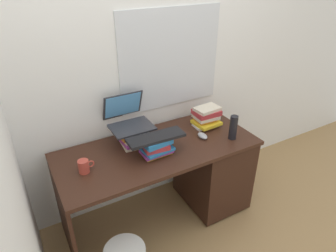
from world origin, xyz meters
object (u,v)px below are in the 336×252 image
Objects in this scene: book_stack_side at (206,117)px; computer_mouse at (203,136)px; desk at (201,168)px; mug at (84,166)px; laptop at (128,118)px; keyboard at (156,137)px; book_stack_keyboard_riser at (156,147)px; water_bottle at (233,127)px; book_stack_tall at (133,136)px.

computer_mouse is (-0.14, -0.15, -0.07)m from book_stack_side.
mug is at bearing 179.99° from desk.
laptop is 3.14× the size of computer_mouse.
book_stack_keyboard_riser is at bearing -62.59° from keyboard.
mug is at bearing 172.76° from water_bottle.
book_stack_tall is 1.13× the size of water_bottle.
book_stack_keyboard_riser is at bearing -5.79° from mug.
laptop is (-0.54, 0.24, 0.52)m from desk.
keyboard is 2.11× the size of water_bottle.
computer_mouse reaches higher than desk.
book_stack_side is 0.68m from laptop.
book_stack_tall is at bearing -88.06° from laptop.
book_stack_side is 2.03× the size of mug.
book_stack_keyboard_riser is 0.43m from computer_mouse.
book_stack_keyboard_riser is at bearing -72.11° from laptop.
book_stack_tall is at bearing 20.53° from mug.
desk is 0.45m from book_stack_side.
keyboard is (0.09, -0.29, -0.05)m from laptop.
laptop is at bearing 107.89° from book_stack_keyboard_riser.
water_bottle reaches higher than book_stack_keyboard_riser.
water_bottle is at bearing -77.40° from book_stack_side.
book_stack_side is at bearing 17.65° from book_stack_keyboard_riser.
mug is at bearing 174.21° from book_stack_keyboard_riser.
water_bottle is at bearing -27.79° from laptop.
mug is 1.16m from water_bottle.
desk is 0.69m from book_stack_tall.
book_stack_keyboard_riser reaches higher than desk.
keyboard reaches higher than computer_mouse.
mug is 0.55× the size of water_bottle.
book_stack_side is 0.53× the size of keyboard.
mug is (-0.42, -0.24, -0.15)m from laptop.
book_stack_keyboard_riser is 0.72× the size of laptop.
laptop is at bearing 152.21° from water_bottle.
keyboard is at bearing -5.50° from mug.
laptop reaches higher than book_stack_keyboard_riser.
book_stack_keyboard_riser is 0.33m from laptop.
mug is (-0.43, -0.16, -0.02)m from book_stack_tall.
water_bottle is (0.63, -0.09, 0.04)m from book_stack_keyboard_riser.
laptop is at bearing 29.09° from mug.
water_bottle is at bearing -7.24° from mug.
water_bottle is at bearing -8.41° from book_stack_keyboard_riser.
desk is at bearing -23.56° from laptop.
computer_mouse is at bearing 5.50° from keyboard.
desk is at bearing -133.35° from book_stack_side.
desk is 4.72× the size of laptop.
book_stack_side is at bearing 19.29° from keyboard.
desk is 14.04× the size of mug.
water_bottle is at bearing -38.52° from desk.
keyboard is (0.09, -0.21, 0.08)m from book_stack_tall.
computer_mouse is 0.25m from water_bottle.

